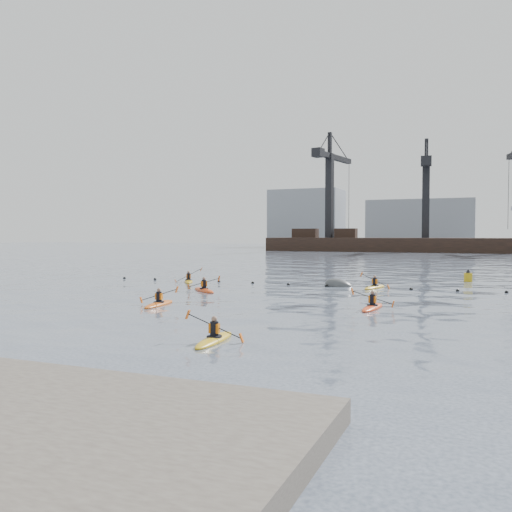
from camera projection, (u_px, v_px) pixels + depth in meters
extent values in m
plane|color=#363F4F|center=(137.00, 340.00, 19.43)|extent=(400.00, 400.00, 0.00)
sphere|color=black|center=(124.00, 278.00, 46.71)|extent=(0.24, 0.24, 0.24)
sphere|color=black|center=(155.00, 279.00, 45.71)|extent=(0.24, 0.24, 0.24)
sphere|color=black|center=(187.00, 280.00, 44.64)|extent=(0.24, 0.24, 0.24)
sphere|color=black|center=(219.00, 282.00, 43.46)|extent=(0.24, 0.24, 0.24)
sphere|color=black|center=(253.00, 283.00, 42.19)|extent=(0.24, 0.24, 0.24)
sphere|color=black|center=(288.00, 285.00, 40.88)|extent=(0.24, 0.24, 0.24)
sphere|color=black|center=(327.00, 286.00, 39.62)|extent=(0.24, 0.24, 0.24)
sphere|color=black|center=(367.00, 288.00, 38.44)|extent=(0.24, 0.24, 0.24)
sphere|color=black|center=(411.00, 289.00, 37.37)|extent=(0.24, 0.24, 0.24)
sphere|color=black|center=(458.00, 291.00, 36.37)|extent=(0.24, 0.24, 0.24)
sphere|color=black|center=(507.00, 292.00, 35.37)|extent=(0.24, 0.24, 0.24)
cube|color=black|center=(425.00, 248.00, 120.92)|extent=(72.00, 12.00, 4.50)
cube|color=black|center=(305.00, 233.00, 131.52)|extent=(6.00, 3.00, 2.20)
cube|color=black|center=(346.00, 233.00, 127.69)|extent=(5.00, 3.00, 2.20)
cube|color=black|center=(330.00, 196.00, 128.87)|extent=(1.85, 1.85, 20.00)
cube|color=black|center=(335.00, 157.00, 130.78)|extent=(4.31, 17.93, 1.20)
cube|color=black|center=(318.00, 153.00, 123.19)|extent=(2.62, 2.94, 2.00)
cube|color=black|center=(330.00, 143.00, 128.38)|extent=(0.93, 0.93, 5.00)
cube|color=black|center=(426.00, 200.00, 120.50)|extent=(1.73, 1.73, 17.00)
cube|color=black|center=(426.00, 165.00, 122.34)|extent=(2.50, 15.05, 1.20)
cube|color=black|center=(426.00, 161.00, 115.19)|extent=(2.42, 2.78, 2.00)
cube|color=black|center=(426.00, 150.00, 120.07)|extent=(0.87, 0.87, 5.00)
cube|color=gray|center=(307.00, 219.00, 172.84)|extent=(22.00, 14.00, 18.00)
cube|color=gray|center=(421.00, 224.00, 159.52)|extent=(30.00, 14.00, 14.00)
ellipsoid|color=#CE5613|center=(159.00, 304.00, 29.10)|extent=(1.07, 3.33, 0.33)
cylinder|color=black|center=(159.00, 302.00, 29.10)|extent=(0.69, 0.69, 0.06)
cylinder|color=black|center=(159.00, 297.00, 29.09)|extent=(0.31, 0.31, 0.53)
cube|color=orange|center=(159.00, 296.00, 29.09)|extent=(0.39, 0.27, 0.35)
sphere|color=#8C6651|center=(159.00, 290.00, 29.07)|extent=(0.21, 0.21, 0.21)
cylinder|color=black|center=(159.00, 295.00, 29.08)|extent=(2.14, 0.32, 0.72)
cube|color=#D85914|center=(141.00, 300.00, 29.37)|extent=(0.17, 0.16, 0.35)
cube|color=#D85914|center=(177.00, 289.00, 28.80)|extent=(0.17, 0.16, 0.35)
ellipsoid|color=gold|center=(214.00, 340.00, 19.23)|extent=(0.94, 3.25, 0.32)
cylinder|color=black|center=(214.00, 337.00, 19.23)|extent=(0.65, 0.65, 0.06)
cylinder|color=black|center=(214.00, 329.00, 19.22)|extent=(0.30, 0.30, 0.52)
cube|color=orange|center=(214.00, 328.00, 19.22)|extent=(0.38, 0.25, 0.34)
sphere|color=#8C6651|center=(214.00, 319.00, 19.21)|extent=(0.21, 0.21, 0.21)
cylinder|color=black|center=(214.00, 326.00, 19.21)|extent=(2.06, 0.23, 0.83)
cube|color=#D85914|center=(188.00, 314.00, 19.50)|extent=(0.18, 0.16, 0.34)
cube|color=#D85914|center=(241.00, 338.00, 18.93)|extent=(0.18, 0.16, 0.34)
ellipsoid|color=#CC4013|center=(204.00, 291.00, 36.36)|extent=(2.95, 2.80, 0.34)
cylinder|color=black|center=(204.00, 289.00, 36.36)|extent=(0.90, 0.90, 0.06)
cylinder|color=black|center=(204.00, 284.00, 36.34)|extent=(0.32, 0.32, 0.55)
cube|color=orange|center=(204.00, 284.00, 36.34)|extent=(0.43, 0.44, 0.36)
sphere|color=#8C6651|center=(204.00, 279.00, 36.33)|extent=(0.22, 0.22, 0.22)
cylinder|color=black|center=(204.00, 283.00, 36.34)|extent=(1.58, 1.70, 0.55)
cube|color=#D85914|center=(189.00, 287.00, 35.90)|extent=(0.20, 0.20, 0.36)
cube|color=#D85914|center=(219.00, 278.00, 36.78)|extent=(0.20, 0.20, 0.36)
ellipsoid|color=yellow|center=(375.00, 287.00, 38.50)|extent=(1.35, 3.26, 0.32)
cylinder|color=black|center=(375.00, 286.00, 38.50)|extent=(0.72, 0.72, 0.06)
cylinder|color=black|center=(375.00, 282.00, 38.49)|extent=(0.30, 0.30, 0.52)
cube|color=orange|center=(375.00, 281.00, 38.49)|extent=(0.40, 0.30, 0.34)
sphere|color=#8C6651|center=(375.00, 277.00, 38.47)|extent=(0.21, 0.21, 0.21)
cylinder|color=black|center=(375.00, 280.00, 38.48)|extent=(2.00, 0.50, 0.88)
cube|color=#D85914|center=(362.00, 274.00, 39.06)|extent=(0.20, 0.18, 0.33)
cube|color=#D85914|center=(388.00, 287.00, 37.90)|extent=(0.20, 0.18, 0.33)
ellipsoid|color=#F14316|center=(372.00, 308.00, 27.77)|extent=(0.88, 3.33, 0.33)
cylinder|color=black|center=(372.00, 305.00, 27.76)|extent=(0.66, 0.66, 0.06)
cylinder|color=black|center=(372.00, 300.00, 27.75)|extent=(0.31, 0.31, 0.54)
cube|color=orange|center=(372.00, 299.00, 27.75)|extent=(0.38, 0.25, 0.35)
sphere|color=#8C6651|center=(373.00, 293.00, 27.73)|extent=(0.22, 0.22, 0.22)
cylinder|color=black|center=(372.00, 298.00, 27.74)|extent=(2.19, 0.18, 0.63)
cube|color=#D85914|center=(393.00, 304.00, 27.29)|extent=(0.15, 0.15, 0.35)
cube|color=#D85914|center=(353.00, 291.00, 28.20)|extent=(0.15, 0.15, 0.35)
ellipsoid|color=gold|center=(189.00, 282.00, 43.34)|extent=(2.12, 3.09, 0.32)
cylinder|color=black|center=(189.00, 280.00, 43.33)|extent=(0.81, 0.81, 0.06)
cylinder|color=black|center=(189.00, 277.00, 43.32)|extent=(0.30, 0.30, 0.52)
cube|color=orange|center=(189.00, 276.00, 43.32)|extent=(0.42, 0.37, 0.34)
sphere|color=#8C6651|center=(188.00, 272.00, 43.31)|extent=(0.21, 0.21, 0.21)
cylinder|color=black|center=(188.00, 275.00, 43.32)|extent=(1.73, 0.99, 1.04)
cube|color=#D85914|center=(176.00, 281.00, 43.22)|extent=(0.24, 0.22, 0.32)
cube|color=#D85914|center=(201.00, 269.00, 43.42)|extent=(0.24, 0.22, 0.32)
ellipsoid|color=#3C3F41|center=(339.00, 286.00, 39.80)|extent=(2.45, 1.53, 1.49)
cylinder|color=gold|center=(468.00, 278.00, 43.85)|extent=(0.65, 0.65, 0.83)
cone|color=black|center=(468.00, 271.00, 43.82)|extent=(0.41, 0.41, 0.32)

